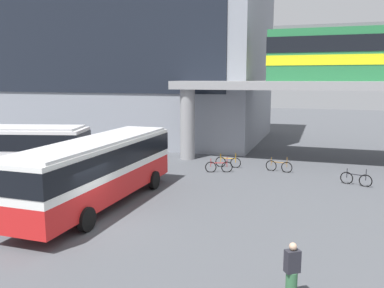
{
  "coord_description": "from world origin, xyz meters",
  "views": [
    {
      "loc": [
        8.64,
        -13.67,
        6.05
      ],
      "look_at": [
        1.33,
        8.61,
        2.2
      ],
      "focal_mm": 37.52,
      "sensor_mm": 36.0,
      "label": 1
    }
  ],
  "objects_px": {
    "bicycle_brown": "(279,166)",
    "bicycle_orange": "(228,162)",
    "station_building": "(116,50)",
    "bicycle_red": "(219,167)",
    "pedestrian_walking_across": "(292,273)",
    "bicycle_black": "(356,179)",
    "bus_main": "(99,165)"
  },
  "relations": [
    {
      "from": "station_building",
      "to": "bicycle_orange",
      "type": "distance_m",
      "value": 20.81
    },
    {
      "from": "bicycle_brown",
      "to": "bicycle_orange",
      "type": "bearing_deg",
      "value": 175.69
    },
    {
      "from": "station_building",
      "to": "bicycle_red",
      "type": "xyz_separation_m",
      "value": [
        14.63,
        -13.44,
        -8.57
      ]
    },
    {
      "from": "bus_main",
      "to": "bicycle_red",
      "type": "relative_size",
      "value": 6.47
    },
    {
      "from": "bicycle_orange",
      "to": "pedestrian_walking_across",
      "type": "relative_size",
      "value": 1.09
    },
    {
      "from": "bus_main",
      "to": "pedestrian_walking_across",
      "type": "relative_size",
      "value": 6.73
    },
    {
      "from": "bus_main",
      "to": "bicycle_brown",
      "type": "height_order",
      "value": "bus_main"
    },
    {
      "from": "bicycle_black",
      "to": "bicycle_orange",
      "type": "distance_m",
      "value": 8.35
    },
    {
      "from": "station_building",
      "to": "bicycle_brown",
      "type": "xyz_separation_m",
      "value": [
        18.32,
        -12.05,
        -8.57
      ]
    },
    {
      "from": "bicycle_orange",
      "to": "bicycle_brown",
      "type": "xyz_separation_m",
      "value": [
        3.47,
        -0.26,
        0.0
      ]
    },
    {
      "from": "bicycle_red",
      "to": "bicycle_orange",
      "type": "bearing_deg",
      "value": 82.15
    },
    {
      "from": "bicycle_red",
      "to": "station_building",
      "type": "bearing_deg",
      "value": 137.42
    },
    {
      "from": "bus_main",
      "to": "bicycle_red",
      "type": "bearing_deg",
      "value": 66.41
    },
    {
      "from": "bicycle_black",
      "to": "pedestrian_walking_across",
      "type": "distance_m",
      "value": 13.7
    },
    {
      "from": "bicycle_red",
      "to": "bicycle_brown",
      "type": "distance_m",
      "value": 3.95
    },
    {
      "from": "bus_main",
      "to": "pedestrian_walking_across",
      "type": "xyz_separation_m",
      "value": [
        9.38,
        -5.65,
        -1.22
      ]
    },
    {
      "from": "bus_main",
      "to": "bicycle_orange",
      "type": "distance_m",
      "value": 10.98
    },
    {
      "from": "bus_main",
      "to": "bicycle_brown",
      "type": "bearing_deg",
      "value": 53.14
    },
    {
      "from": "bicycle_black",
      "to": "bicycle_red",
      "type": "distance_m",
      "value": 8.28
    },
    {
      "from": "bicycle_orange",
      "to": "pedestrian_walking_across",
      "type": "xyz_separation_m",
      "value": [
        5.45,
        -15.77,
        0.41
      ]
    },
    {
      "from": "bus_main",
      "to": "bicycle_orange",
      "type": "xyz_separation_m",
      "value": [
        3.93,
        10.12,
        -1.63
      ]
    },
    {
      "from": "bicycle_orange",
      "to": "bicycle_brown",
      "type": "bearing_deg",
      "value": -4.31
    },
    {
      "from": "bicycle_red",
      "to": "pedestrian_walking_across",
      "type": "xyz_separation_m",
      "value": [
        5.68,
        -14.12,
        0.41
      ]
    },
    {
      "from": "bicycle_brown",
      "to": "bicycle_red",
      "type": "bearing_deg",
      "value": -159.39
    },
    {
      "from": "bicycle_orange",
      "to": "station_building",
      "type": "bearing_deg",
      "value": 141.57
    },
    {
      "from": "bus_main",
      "to": "pedestrian_walking_across",
      "type": "distance_m",
      "value": 11.02
    },
    {
      "from": "bicycle_orange",
      "to": "bicycle_red",
      "type": "bearing_deg",
      "value": -97.85
    },
    {
      "from": "station_building",
      "to": "bicycle_red",
      "type": "relative_size",
      "value": 17.81
    },
    {
      "from": "bicycle_black",
      "to": "bicycle_orange",
      "type": "bearing_deg",
      "value": 163.84
    },
    {
      "from": "bus_main",
      "to": "bicycle_brown",
      "type": "distance_m",
      "value": 12.43
    },
    {
      "from": "pedestrian_walking_across",
      "to": "bicycle_orange",
      "type": "bearing_deg",
      "value": 109.07
    },
    {
      "from": "bicycle_brown",
      "to": "pedestrian_walking_across",
      "type": "relative_size",
      "value": 1.07
    }
  ]
}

